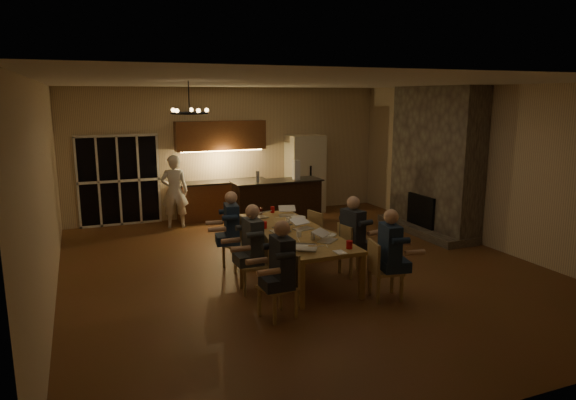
% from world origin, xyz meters
% --- Properties ---
extents(floor, '(9.00, 9.00, 0.00)m').
position_xyz_m(floor, '(0.00, 0.00, 0.00)').
color(floor, brown).
rests_on(floor, ground).
extents(back_wall, '(8.00, 0.04, 3.20)m').
position_xyz_m(back_wall, '(0.00, 4.52, 1.60)').
color(back_wall, beige).
rests_on(back_wall, ground).
extents(left_wall, '(0.04, 9.00, 3.20)m').
position_xyz_m(left_wall, '(-4.02, 0.00, 1.60)').
color(left_wall, beige).
rests_on(left_wall, ground).
extents(right_wall, '(0.04, 9.00, 3.20)m').
position_xyz_m(right_wall, '(4.02, 0.00, 1.60)').
color(right_wall, beige).
rests_on(right_wall, ground).
extents(ceiling, '(8.00, 9.00, 0.04)m').
position_xyz_m(ceiling, '(0.00, 0.00, 3.22)').
color(ceiling, white).
rests_on(ceiling, back_wall).
extents(french_doors, '(1.86, 0.08, 2.10)m').
position_xyz_m(french_doors, '(-2.70, 4.47, 1.05)').
color(french_doors, black).
rests_on(french_doors, ground).
extents(fireplace, '(0.58, 2.50, 3.20)m').
position_xyz_m(fireplace, '(3.70, 1.20, 1.60)').
color(fireplace, '#6C6454').
rests_on(fireplace, ground).
extents(kitchenette, '(2.24, 0.68, 2.40)m').
position_xyz_m(kitchenette, '(-0.30, 4.20, 1.20)').
color(kitchenette, brown).
rests_on(kitchenette, ground).
extents(refrigerator, '(0.90, 0.68, 2.00)m').
position_xyz_m(refrigerator, '(1.90, 4.15, 1.00)').
color(refrigerator, beige).
rests_on(refrigerator, ground).
extents(dining_table, '(1.10, 3.05, 0.75)m').
position_xyz_m(dining_table, '(-0.24, -0.15, 0.38)').
color(dining_table, '#A48141').
rests_on(dining_table, ground).
extents(bar_island, '(2.10, 0.69, 1.08)m').
position_xyz_m(bar_island, '(0.67, 2.99, 0.54)').
color(bar_island, black).
rests_on(bar_island, ground).
extents(chair_left_near, '(0.54, 0.54, 0.89)m').
position_xyz_m(chair_left_near, '(-1.14, -1.74, 0.45)').
color(chair_left_near, tan).
rests_on(chair_left_near, ground).
extents(chair_left_mid, '(0.50, 0.50, 0.89)m').
position_xyz_m(chair_left_mid, '(-1.14, -0.72, 0.45)').
color(chair_left_mid, tan).
rests_on(chair_left_mid, ground).
extents(chair_left_far, '(0.55, 0.55, 0.89)m').
position_xyz_m(chair_left_far, '(-1.06, 0.43, 0.45)').
color(chair_left_far, tan).
rests_on(chair_left_far, ground).
extents(chair_right_near, '(0.52, 0.52, 0.89)m').
position_xyz_m(chair_right_near, '(0.59, -1.72, 0.45)').
color(chair_right_near, tan).
rests_on(chair_right_near, ground).
extents(chair_right_mid, '(0.46, 0.46, 0.89)m').
position_xyz_m(chair_right_mid, '(0.68, -0.63, 0.45)').
color(chair_right_mid, tan).
rests_on(chair_right_mid, ground).
extents(chair_right_far, '(0.52, 0.52, 0.89)m').
position_xyz_m(chair_right_far, '(0.65, 0.50, 0.45)').
color(chair_right_far, tan).
rests_on(chair_right_far, ground).
extents(person_left_near, '(0.60, 0.60, 1.38)m').
position_xyz_m(person_left_near, '(-1.10, -1.80, 0.69)').
color(person_left_near, '#24292F').
rests_on(person_left_near, ground).
extents(person_right_near, '(0.70, 0.70, 1.38)m').
position_xyz_m(person_right_near, '(0.62, -1.77, 0.69)').
color(person_right_near, '#1B2945').
rests_on(person_right_near, ground).
extents(person_left_mid, '(0.61, 0.61, 1.38)m').
position_xyz_m(person_left_mid, '(-1.14, -0.68, 0.69)').
color(person_left_mid, '#3A4045').
rests_on(person_left_mid, ground).
extents(person_right_mid, '(0.70, 0.70, 1.38)m').
position_xyz_m(person_right_mid, '(0.60, -0.70, 0.69)').
color(person_right_mid, '#24292F').
rests_on(person_right_mid, ground).
extents(person_left_far, '(0.68, 0.68, 1.38)m').
position_xyz_m(person_left_far, '(-1.14, 0.49, 0.69)').
color(person_left_far, '#1B2945').
rests_on(person_left_far, ground).
extents(standing_person, '(0.68, 0.52, 1.69)m').
position_xyz_m(standing_person, '(-1.55, 3.75, 0.85)').
color(standing_person, white).
rests_on(standing_person, ground).
extents(chandelier, '(0.53, 0.53, 0.03)m').
position_xyz_m(chandelier, '(-2.01, -0.50, 2.75)').
color(chandelier, black).
rests_on(chandelier, ceiling).
extents(laptop_a, '(0.42, 0.41, 0.23)m').
position_xyz_m(laptop_a, '(-0.50, -1.24, 0.86)').
color(laptop_a, silver).
rests_on(laptop_a, dining_table).
extents(laptop_b, '(0.42, 0.42, 0.23)m').
position_xyz_m(laptop_b, '(0.00, -0.95, 0.86)').
color(laptop_b, silver).
rests_on(laptop_b, dining_table).
extents(laptop_c, '(0.34, 0.30, 0.23)m').
position_xyz_m(laptop_c, '(-0.47, -0.11, 0.86)').
color(laptop_c, silver).
rests_on(laptop_c, dining_table).
extents(laptop_d, '(0.38, 0.35, 0.23)m').
position_xyz_m(laptop_d, '(-0.05, -0.14, 0.86)').
color(laptop_d, silver).
rests_on(laptop_d, dining_table).
extents(laptop_e, '(0.38, 0.35, 0.23)m').
position_xyz_m(laptop_e, '(-0.49, 0.95, 0.86)').
color(laptop_e, silver).
rests_on(laptop_e, dining_table).
extents(laptop_f, '(0.39, 0.36, 0.23)m').
position_xyz_m(laptop_f, '(0.08, 0.90, 0.86)').
color(laptop_f, silver).
rests_on(laptop_f, dining_table).
extents(mug_front, '(0.08, 0.08, 0.10)m').
position_xyz_m(mug_front, '(-0.31, -0.55, 0.80)').
color(mug_front, white).
rests_on(mug_front, dining_table).
extents(mug_mid, '(0.07, 0.07, 0.10)m').
position_xyz_m(mug_mid, '(-0.13, 0.37, 0.80)').
color(mug_mid, white).
rests_on(mug_mid, dining_table).
extents(mug_back, '(0.09, 0.09, 0.10)m').
position_xyz_m(mug_back, '(-0.65, 0.64, 0.80)').
color(mug_back, white).
rests_on(mug_back, dining_table).
extents(redcup_near, '(0.09, 0.09, 0.12)m').
position_xyz_m(redcup_near, '(0.13, -1.43, 0.81)').
color(redcup_near, '#B10B0F').
rests_on(redcup_near, dining_table).
extents(redcup_mid, '(0.10, 0.10, 0.12)m').
position_xyz_m(redcup_mid, '(-0.65, 0.18, 0.81)').
color(redcup_mid, '#B10B0F').
rests_on(redcup_mid, dining_table).
extents(redcup_far, '(0.08, 0.08, 0.12)m').
position_xyz_m(redcup_far, '(-0.09, 1.25, 0.81)').
color(redcup_far, '#B10B0F').
rests_on(redcup_far, dining_table).
extents(can_silver, '(0.07, 0.07, 0.12)m').
position_xyz_m(can_silver, '(-0.19, -0.81, 0.81)').
color(can_silver, '#B2B2B7').
rests_on(can_silver, dining_table).
extents(can_cola, '(0.06, 0.06, 0.12)m').
position_xyz_m(can_cola, '(-0.35, 1.22, 0.81)').
color(can_cola, '#3F0F0C').
rests_on(can_cola, dining_table).
extents(plate_near, '(0.27, 0.27, 0.02)m').
position_xyz_m(plate_near, '(0.16, -0.66, 0.76)').
color(plate_near, white).
rests_on(plate_near, dining_table).
extents(plate_left, '(0.27, 0.27, 0.02)m').
position_xyz_m(plate_left, '(-0.52, -1.06, 0.76)').
color(plate_left, white).
rests_on(plate_left, dining_table).
extents(plate_far, '(0.28, 0.28, 0.02)m').
position_xyz_m(plate_far, '(0.20, 0.67, 0.76)').
color(plate_far, white).
rests_on(plate_far, dining_table).
extents(notepad, '(0.14, 0.20, 0.01)m').
position_xyz_m(notepad, '(-0.10, -1.56, 0.76)').
color(notepad, white).
rests_on(notepad, dining_table).
extents(bar_bottle, '(0.08, 0.08, 0.24)m').
position_xyz_m(bar_bottle, '(0.20, 2.98, 1.20)').
color(bar_bottle, '#99999E').
rests_on(bar_bottle, bar_island).
extents(bar_blender, '(0.15, 0.15, 0.45)m').
position_xyz_m(bar_blender, '(1.12, 2.92, 1.31)').
color(bar_blender, silver).
rests_on(bar_blender, bar_island).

